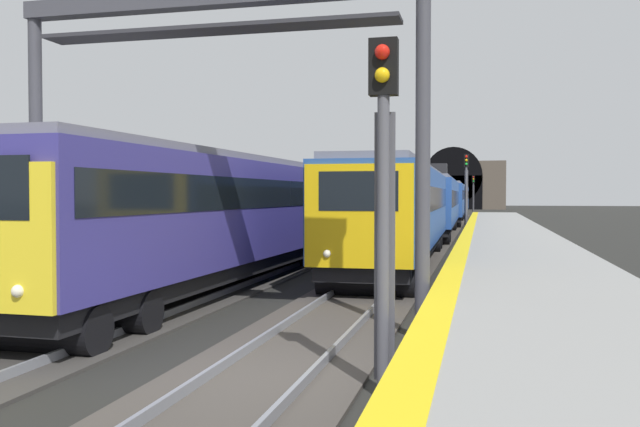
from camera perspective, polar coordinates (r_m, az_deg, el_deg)
ground_plane at (r=10.21m, az=-4.70°, el=-13.84°), size 320.00×320.00×0.00m
platform_right at (r=9.65m, az=20.21°, el=-11.68°), size 112.00×3.97×1.03m
platform_right_edge_strip at (r=9.51m, az=9.68°, el=-8.60°), size 112.00×0.50×0.01m
track_main_line at (r=10.20m, az=-4.71°, el=-13.62°), size 160.00×2.97×0.21m
track_adjacent_line at (r=12.19m, az=-24.49°, el=-11.22°), size 160.00×2.89×0.21m
train_main_approaching at (r=53.83m, az=10.35°, el=1.03°), size 75.09×3.11×4.72m
train_adjacent_platform at (r=38.15m, az=2.51°, el=0.83°), size 57.27×3.25×4.74m
railway_signal_near at (r=8.97m, az=5.42°, el=2.26°), size 0.39×0.38×4.78m
railway_signal_mid at (r=55.26m, az=12.33°, el=2.48°), size 0.39×0.38×5.97m
railway_signal_far at (r=97.95m, az=12.91°, el=1.91°), size 0.39×0.38×5.39m
overhead_signal_gantry at (r=13.90m, az=-8.90°, el=11.74°), size 0.70×8.57×6.82m
tunnel_portal at (r=125.64m, az=11.27°, el=2.39°), size 2.48×18.63×11.39m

